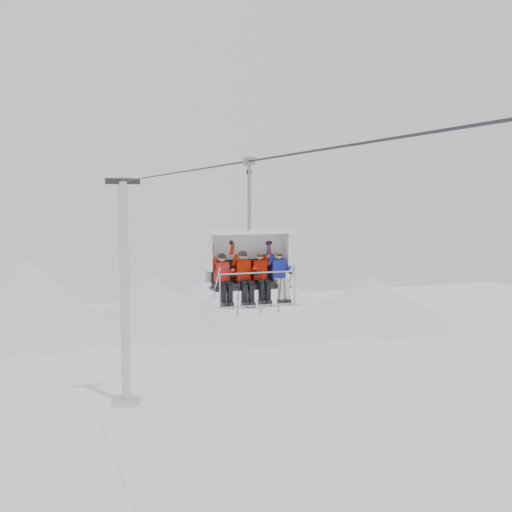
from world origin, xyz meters
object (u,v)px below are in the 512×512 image
object	(u,v)px
lift_tower_right	(125,309)
skier_center_right	(260,275)
skier_far_left	(223,277)
chairlift_carrier	(248,257)
skier_far_right	(279,275)
skier_center_left	(244,276)

from	to	relation	value
lift_tower_right	skier_center_right	distance (m)	22.10
skier_far_left	chairlift_carrier	bearing A→B (deg)	20.83
skier_far_right	chairlift_carrier	bearing A→B (deg)	159.48
skier_center_right	skier_far_right	xyz separation A→B (m)	(0.56, -0.00, -0.00)
chairlift_carrier	skier_far_left	xyz separation A→B (m)	(-0.82, -0.31, -0.49)
skier_center_right	skier_far_left	bearing A→B (deg)	-179.82
skier_center_left	skier_center_right	size ratio (longest dim) A/B	1.00
skier_center_left	skier_center_right	bearing A→B (deg)	-0.50
lift_tower_right	skier_center_left	size ratio (longest dim) A/B	7.99
lift_tower_right	skier_center_left	distance (m)	22.10
skier_center_left	skier_far_right	xyz separation A→B (m)	(1.05, -0.00, -0.01)
skier_center_left	skier_center_right	world-z (taller)	skier_center_left
skier_center_left	skier_far_right	bearing A→B (deg)	-0.24
lift_tower_right	chairlift_carrier	size ratio (longest dim) A/B	3.38
chairlift_carrier	skier_center_left	size ratio (longest dim) A/B	2.36
skier_center_left	skier_far_right	size ratio (longest dim) A/B	1.00
skier_far_left	skier_center_right	size ratio (longest dim) A/B	1.00
chairlift_carrier	skier_center_left	xyz separation A→B (m)	(-0.22, -0.30, -0.46)
skier_far_left	skier_center_right	xyz separation A→B (m)	(1.08, 0.00, 0.01)
chairlift_carrier	skier_far_right	world-z (taller)	chairlift_carrier
lift_tower_right	skier_center_left	bearing A→B (deg)	-90.59
skier_center_right	skier_far_right	distance (m)	0.56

